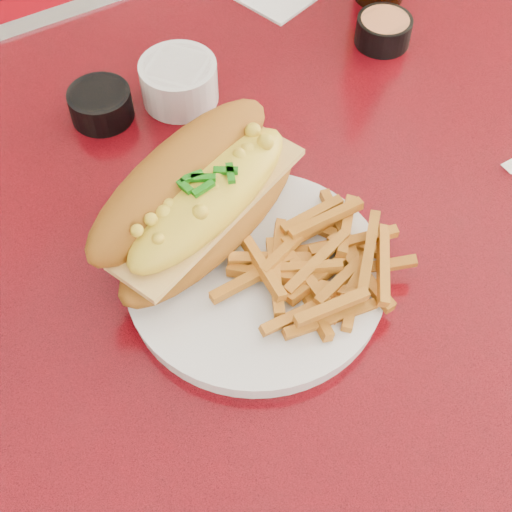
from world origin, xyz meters
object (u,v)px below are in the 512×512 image
diner_table (318,270)px  sauce_cup_left (101,103)px  booth_bench_far (99,84)px  mac_hoagie (200,198)px  fork (289,217)px  sauce_cup_right (384,30)px  dinner_plate (256,275)px  gravy_ramekin (179,81)px

diner_table → sauce_cup_left: 0.32m
booth_bench_far → diner_table: bearing=-90.0°
diner_table → mac_hoagie: bearing=179.1°
fork → sauce_cup_left: size_ratio=1.58×
mac_hoagie → diner_table: bearing=-22.9°
diner_table → sauce_cup_right: size_ratio=15.26×
booth_bench_far → dinner_plate: bearing=-98.2°
fork → dinner_plate: bearing=136.0°
booth_bench_far → dinner_plate: booth_bench_far is taller
gravy_ramekin → sauce_cup_left: 0.09m
booth_bench_far → fork: (-0.07, -0.84, 0.50)m
dinner_plate → mac_hoagie: mac_hoagie is taller
dinner_plate → fork: bearing=32.3°
sauce_cup_right → dinner_plate: bearing=-144.3°
gravy_ramekin → sauce_cup_left: gravy_ramekin is taller
dinner_plate → gravy_ramekin: 0.26m
gravy_ramekin → fork: bearing=-88.3°
booth_bench_far → mac_hoagie: size_ratio=4.65×
sauce_cup_left → sauce_cup_right: bearing=-8.8°
diner_table → booth_bench_far: 0.87m
dinner_plate → sauce_cup_right: (0.30, 0.22, 0.01)m
mac_hoagie → fork: mac_hoagie is taller
mac_hoagie → gravy_ramekin: size_ratio=2.43×
booth_bench_far → sauce_cup_left: size_ratio=13.44×
mac_hoagie → dinner_plate: bearing=-96.8°
mac_hoagie → sauce_cup_right: size_ratio=3.20×
booth_bench_far → sauce_cup_right: 0.85m
booth_bench_far → fork: size_ratio=8.53×
booth_bench_far → sauce_cup_right: (0.18, -0.66, 0.50)m
booth_bench_far → mac_hoagie: booth_bench_far is taller
gravy_ramekin → booth_bench_far: bearing=83.2°
mac_hoagie → fork: size_ratio=1.83×
mac_hoagie → sauce_cup_right: 0.36m
mac_hoagie → sauce_cup_left: mac_hoagie is taller
dinner_plate → sauce_cup_right: bearing=35.7°
sauce_cup_left → sauce_cup_right: sauce_cup_left is taller
sauce_cup_left → fork: bearing=-68.4°
booth_bench_far → sauce_cup_right: booth_bench_far is taller
fork → sauce_cup_right: size_ratio=1.74×
sauce_cup_left → diner_table: bearing=-52.1°
diner_table → mac_hoagie: 0.26m
booth_bench_far → sauce_cup_left: (-0.16, -0.60, 0.50)m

